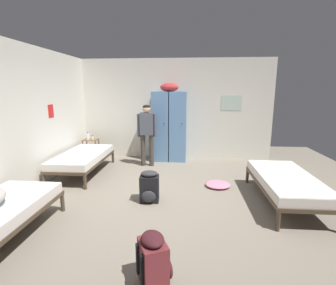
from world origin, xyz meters
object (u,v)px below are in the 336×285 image
Objects in this scene: lotion_bottle at (92,138)px; clothes_pile_pink at (218,184)px; shelf_unit at (91,147)px; bed_left_rear at (83,157)px; locker_bank at (169,125)px; bed_right at (286,182)px; backpack_black at (149,187)px; person_traveler at (147,130)px; backpack_maroon at (154,261)px; water_bottle at (88,136)px.

clothes_pile_pink is (3.19, -1.69, -0.58)m from lotion_bottle.
bed_left_rear is at bearing -77.74° from shelf_unit.
locker_bank is 2.38m from clothes_pile_pink.
bed_right is (4.31, -2.37, 0.04)m from shelf_unit.
bed_left_rear is at bearing 142.29° from backpack_black.
person_traveler is 2.22m from backpack_black.
lotion_bottle is 4.90m from backpack_maroon.
shelf_unit is at bearing -175.85° from locker_bank.
backpack_black is at bearing -37.71° from bed_left_rear.
bed_right is at bearing -49.28° from locker_bank.
person_traveler reaches higher than bed_right.
shelf_unit is 0.30× the size of bed_left_rear.
bed_left_rear is at bearing 163.33° from bed_right.
water_bottle is at bearing 152.35° from clothes_pile_pink.
bed_left_rear is 1.23× the size of person_traveler.
clothes_pile_pink is at bearing -27.91° from lotion_bottle.
bed_right is 5.01m from water_bottle.
bed_right is at bearing 45.38° from backpack_maroon.
locker_bank is 0.77m from person_traveler.
lotion_bottle is at bearing 128.07° from backpack_black.
water_bottle is 0.37× the size of backpack_black.
bed_left_rear is (0.25, -1.15, 0.04)m from shelf_unit.
lotion_bottle is 0.24× the size of backpack_black.
lotion_bottle is at bearing 99.21° from bed_left_rear.
backpack_black is 1.90m from backpack_maroon.
locker_bank reaches higher than shelf_unit.
person_traveler reaches higher than backpack_black.
bed_left_rear is 14.34× the size of lotion_bottle.
shelf_unit is 0.29m from lotion_bottle.
bed_left_rear is 3.86× the size of clothes_pile_pink.
backpack_black is at bearing -51.38° from shelf_unit.
person_traveler is 2.27m from clothes_pile_pink.
water_bottle reaches higher than backpack_black.
bed_left_rear is at bearing -152.15° from person_traveler.
bed_right is at bearing -28.76° from shelf_unit.
backpack_maroon is (2.26, -4.33, -0.37)m from lotion_bottle.
person_traveler is 2.80× the size of backpack_maroon.
water_bottle reaches higher than clothes_pile_pink.
lotion_bottle is 0.24× the size of backpack_maroon.
person_traveler reaches higher than lotion_bottle.
shelf_unit is 4.30× the size of lotion_bottle.
backpack_black is 1.49m from clothes_pile_pink.
locker_bank is at bearing 86.90° from backpack_black.
water_bottle reaches higher than bed_left_rear.
shelf_unit is at bearing 151.24° from bed_right.
person_traveler reaches higher than bed_left_rear.
backpack_black is (0.37, -2.08, -0.67)m from person_traveler.
bed_right is at bearing -28.51° from water_bottle.
backpack_black and backpack_maroon have the same top height.
backpack_maroon is (0.33, -1.87, 0.00)m from backpack_black.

